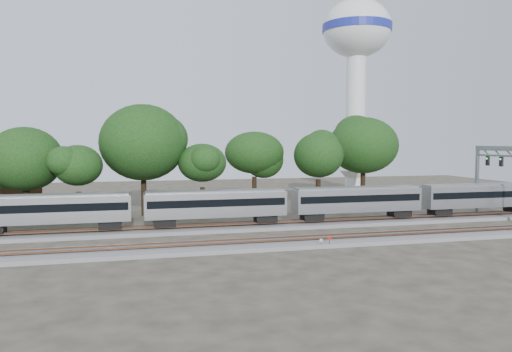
% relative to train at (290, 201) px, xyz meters
% --- Properties ---
extents(ground, '(160.00, 160.00, 0.00)m').
position_rel_train_xyz_m(ground, '(-6.66, -6.00, -3.02)').
color(ground, '#383328').
rests_on(ground, ground).
extents(track_far, '(160.00, 5.00, 0.73)m').
position_rel_train_xyz_m(track_far, '(-6.66, -0.00, -2.81)').
color(track_far, slate).
rests_on(track_far, ground).
extents(track_near, '(160.00, 5.00, 0.73)m').
position_rel_train_xyz_m(track_near, '(-6.66, -10.00, -2.81)').
color(track_near, slate).
rests_on(track_near, ground).
extents(train, '(101.22, 2.88, 4.25)m').
position_rel_train_xyz_m(train, '(0.00, 0.00, 0.00)').
color(train, '#B4B6BB').
rests_on(train, ground).
extents(switch_stand_red, '(0.36, 0.11, 1.15)m').
position_rel_train_xyz_m(switch_stand_red, '(-0.13, -12.33, -2.28)').
color(switch_stand_red, '#512D19').
rests_on(switch_stand_red, ground).
extents(switch_stand_white, '(0.30, 0.11, 0.94)m').
position_rel_train_xyz_m(switch_stand_white, '(-0.96, -12.31, -2.41)').
color(switch_stand_white, '#512D19').
rests_on(switch_stand_white, ground).
extents(switch_lever, '(0.57, 0.45, 0.30)m').
position_rel_train_xyz_m(switch_lever, '(-1.58, -12.00, -2.87)').
color(switch_lever, '#512D19').
rests_on(switch_lever, ground).
extents(water_tower, '(14.15, 14.15, 39.17)m').
position_rel_train_xyz_m(water_tower, '(27.49, 40.20, 26.00)').
color(water_tower, silver).
rests_on(water_tower, ground).
extents(signal_gantry, '(0.66, 7.78, 9.46)m').
position_rel_train_xyz_m(signal_gantry, '(28.47, -0.00, 3.88)').
color(signal_gantry, gray).
rests_on(signal_gantry, ground).
extents(tree_1, '(8.01, 8.01, 11.30)m').
position_rel_train_xyz_m(tree_1, '(-30.87, 11.58, 4.85)').
color(tree_1, black).
rests_on(tree_1, ground).
extents(tree_2, '(7.23, 7.23, 10.19)m').
position_rel_train_xyz_m(tree_2, '(-24.47, 9.30, 4.07)').
color(tree_2, black).
rests_on(tree_2, ground).
extents(tree_3, '(10.08, 10.08, 14.21)m').
position_rel_train_xyz_m(tree_3, '(-16.47, 13.10, 6.89)').
color(tree_3, black).
rests_on(tree_3, ground).
extents(tree_4, '(7.31, 7.31, 10.30)m').
position_rel_train_xyz_m(tree_4, '(-8.80, 11.08, 4.15)').
color(tree_4, black).
rests_on(tree_4, ground).
extents(tree_5, '(8.42, 8.42, 11.87)m').
position_rel_train_xyz_m(tree_5, '(0.92, 20.93, 5.25)').
color(tree_5, black).
rests_on(tree_5, ground).
extents(tree_6, '(8.11, 8.11, 11.44)m').
position_rel_train_xyz_m(tree_6, '(9.39, 14.96, 4.95)').
color(tree_6, black).
rests_on(tree_6, ground).
extents(tree_7, '(9.54, 9.54, 13.45)m').
position_rel_train_xyz_m(tree_7, '(20.45, 22.32, 6.35)').
color(tree_7, black).
rests_on(tree_7, ground).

